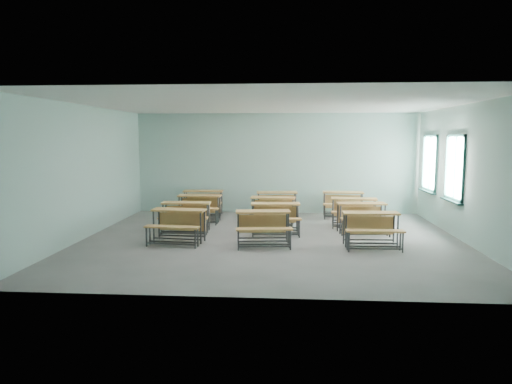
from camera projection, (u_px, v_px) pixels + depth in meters
The scene contains 13 objects.
room at pixel (275, 173), 10.74m from camera, with size 9.04×8.04×3.24m.
desk_unit_r0c0 at pixel (178, 221), 10.53m from camera, with size 1.31×0.94×0.77m.
desk_unit_r0c1 at pixel (263, 223), 10.29m from camera, with size 1.32×0.97×0.77m.
desk_unit_r0c2 at pixel (372, 224), 10.09m from camera, with size 1.26×0.87×0.77m.
desk_unit_r1c0 at pixel (186, 212), 11.67m from camera, with size 1.27×0.89×0.77m.
desk_unit_r1c1 at pixel (275, 213), 11.51m from camera, with size 1.29×0.91×0.77m.
desk_unit_r1c2 at pixel (362, 213), 11.54m from camera, with size 1.31×0.94×0.77m.
desk_unit_r2c0 at pixel (199, 204), 13.12m from camera, with size 1.24×0.84×0.77m.
desk_unit_r2c1 at pixel (273, 206), 12.70m from camera, with size 1.29×0.92×0.77m.
desk_unit_r2c2 at pixel (354, 208), 12.46m from camera, with size 1.29×0.92×0.77m.
desk_unit_r3c0 at pixel (203, 199), 14.26m from camera, with size 1.27×0.89×0.77m.
desk_unit_r3c1 at pixel (277, 200), 13.91m from camera, with size 1.31×0.94×0.77m.
desk_unit_r3c2 at pixel (343, 200), 13.91m from camera, with size 1.27×0.89×0.77m.
Camera 1 is at (0.41, -10.69, 2.43)m, focal length 32.00 mm.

